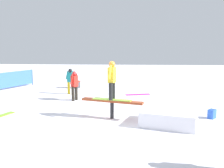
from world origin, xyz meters
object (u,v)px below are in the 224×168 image
(bystander_red, at_px, (75,84))
(main_rider_on_rail, at_px, (112,81))
(bystander_teal, at_px, (70,80))
(folding_chair, at_px, (75,82))
(loose_snowboard_magenta, at_px, (138,95))
(backpack_on_snow, at_px, (212,114))
(rail_feature, at_px, (112,103))

(bystander_red, bearing_deg, main_rider_on_rail, 59.16)
(bystander_teal, distance_m, folding_chair, 2.18)
(main_rider_on_rail, distance_m, bystander_teal, 5.56)
(loose_snowboard_magenta, height_order, backpack_on_snow, backpack_on_snow)
(main_rider_on_rail, xyz_separation_m, folding_chair, (2.92, -6.94, -1.01))
(rail_feature, height_order, bystander_red, bystander_red)
(folding_chair, bearing_deg, bystander_red, -144.58)
(rail_feature, bearing_deg, loose_snowboard_magenta, -85.57)
(bystander_teal, distance_m, bystander_red, 1.83)
(rail_feature, bearing_deg, bystander_teal, -43.10)
(rail_feature, distance_m, bystander_teal, 5.53)
(rail_feature, xyz_separation_m, loose_snowboard_magenta, (-1.11, -4.85, -0.59))
(folding_chair, bearing_deg, backpack_on_snow, -111.53)
(main_rider_on_rail, height_order, bystander_red, main_rider_on_rail)
(bystander_teal, relative_size, bystander_red, 0.99)
(bystander_red, distance_m, folding_chair, 3.95)
(main_rider_on_rail, relative_size, bystander_teal, 1.02)
(main_rider_on_rail, bearing_deg, rail_feature, 0.00)
(main_rider_on_rail, xyz_separation_m, bystander_red, (2.11, -3.09, -0.60))
(backpack_on_snow, bearing_deg, loose_snowboard_magenta, 70.75)
(folding_chair, bearing_deg, bystander_teal, -151.33)
(backpack_on_snow, bearing_deg, folding_chair, 85.87)
(rail_feature, bearing_deg, main_rider_on_rail, 0.00)
(loose_snowboard_magenta, xyz_separation_m, backpack_on_snow, (-2.63, 4.58, 0.16))
(bystander_red, relative_size, folding_chair, 1.68)
(rail_feature, bearing_deg, backpack_on_snow, -158.59)
(main_rider_on_rail, height_order, loose_snowboard_magenta, main_rider_on_rail)
(rail_feature, distance_m, main_rider_on_rail, 0.83)
(loose_snowboard_magenta, bearing_deg, backpack_on_snow, 104.50)
(backpack_on_snow, bearing_deg, bystander_red, 105.15)
(rail_feature, height_order, loose_snowboard_magenta, rail_feature)
(folding_chair, bearing_deg, main_rider_on_rail, -133.66)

